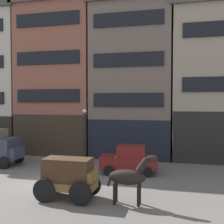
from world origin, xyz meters
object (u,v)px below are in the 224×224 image
sedan_light (129,159)px  streetlamp_curbside (85,127)px  draft_horse (129,177)px  cargo_wagon (69,175)px

sedan_light → streetlamp_curbside: streetlamp_curbside is taller
streetlamp_curbside → draft_horse: bearing=-58.7°
draft_horse → sedan_light: size_ratio=0.61×
draft_horse → streetlamp_curbside: 9.74m
sedan_light → streetlamp_curbside: bearing=145.3°
cargo_wagon → streetlamp_curbside: bearing=104.1°
cargo_wagon → streetlamp_curbside: 8.63m
cargo_wagon → draft_horse: bearing=0.0°
sedan_light → streetlamp_curbside: 5.25m
streetlamp_curbside → cargo_wagon: bearing=-75.9°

